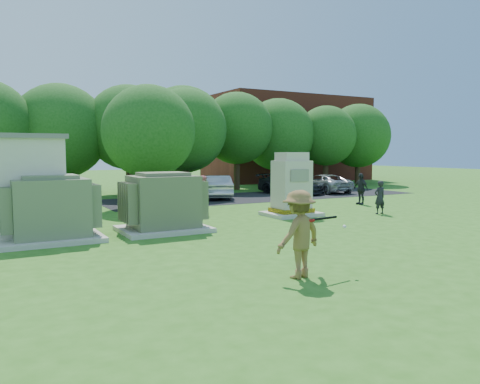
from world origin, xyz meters
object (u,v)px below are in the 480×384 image
transformer_left (51,210)px  person_at_picnic (203,195)px  car_white (158,191)px  car_silver_b (323,183)px  car_dark (290,184)px  picnic_table (179,204)px  person_walking_right (361,189)px  batter (299,234)px  transformer_right (163,204)px  car_silver_a (216,187)px  person_by_generator (380,197)px  generator_cabinet (292,188)px

transformer_left → person_at_picnic: (6.74, 3.29, -0.10)m
car_white → car_silver_b: 11.93m
car_silver_b → car_dark: bearing=-0.7°
picnic_table → person_at_picnic: bearing=-41.8°
person_walking_right → car_silver_b: 7.32m
batter → car_silver_b: size_ratio=0.44×
car_dark → person_at_picnic: bearing=-168.1°
transformer_right → picnic_table: (2.18, 4.05, -0.51)m
picnic_table → batter: 11.45m
transformer_right → car_dark: size_ratio=0.66×
transformer_left → car_silver_a: bearing=42.3°
batter → transformer_right: bearing=-98.7°
batter → car_dark: (11.65, 16.87, -0.32)m
picnic_table → person_at_picnic: (0.86, -0.77, 0.41)m
transformer_right → car_dark: transformer_right is taller
person_by_generator → car_dark: bearing=-97.4°
car_silver_b → batter: bearing=50.5°
person_at_picnic → car_silver_a: person_at_picnic is taller
person_walking_right → car_white: bearing=-125.7°
batter → person_walking_right: (11.38, 10.08, -0.15)m
transformer_right → picnic_table: size_ratio=1.76×
person_walking_right → batter: bearing=-49.5°
person_by_generator → car_silver_b: person_by_generator is taller
car_silver_b → car_white: bearing=3.2°
person_by_generator → car_silver_a: (-3.29, 9.87, -0.06)m
transformer_right → generator_cabinet: 6.32m
batter → person_walking_right: 15.21m
transformer_right → batter: transformer_right is taller
car_white → generator_cabinet: bearing=-55.2°
generator_cabinet → car_silver_a: (0.47, 8.39, -0.52)m
batter → person_at_picnic: (2.51, 10.56, -0.11)m
generator_cabinet → car_silver_b: 12.08m
picnic_table → batter: size_ratio=0.87×
person_by_generator → person_at_picnic: person_at_picnic is taller
transformer_right → person_at_picnic: transformer_right is taller
transformer_left → person_by_generator: 13.69m
person_at_picnic → transformer_right: bearing=-171.2°
car_silver_a → car_white: bearing=24.6°
transformer_right → car_silver_a: 11.58m
transformer_left → transformer_right: same height
car_dark → generator_cabinet: bearing=-147.6°
person_by_generator → picnic_table: bearing=-24.9°
car_dark → person_walking_right: bearing=-115.0°
person_walking_right → car_dark: 6.79m
person_by_generator → car_dark: size_ratio=0.33×
car_silver_a → car_silver_b: (8.14, 0.08, -0.07)m
transformer_right → batter: bearing=-85.8°
generator_cabinet → car_white: 8.67m
person_at_picnic → car_white: (-0.13, 5.76, -0.22)m
car_silver_b → transformer_left: bearing=28.1°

